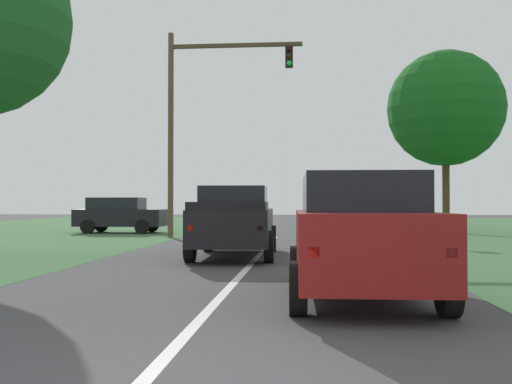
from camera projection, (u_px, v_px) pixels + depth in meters
ground_plane at (258, 257)px, 16.15m from camera, size 120.00×120.00×0.00m
lane_centre_stripe at (154, 370)px, 5.20m from camera, size 0.16×41.51×0.01m
red_suv_near at (360, 233)px, 9.11m from camera, size 2.26×4.50×1.93m
pickup_truck_lead at (235, 221)px, 16.20m from camera, size 2.36×5.58×1.94m
traffic_light at (200, 107)px, 25.37m from camera, size 5.83×0.40×8.89m
keep_moving_sign at (415, 202)px, 21.07m from camera, size 0.60×0.09×2.37m
oak_tree_right at (445, 109)px, 29.75m from camera, size 5.85×5.85×9.22m
crossing_suv_far at (120, 214)px, 29.29m from camera, size 4.34×2.22×1.76m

